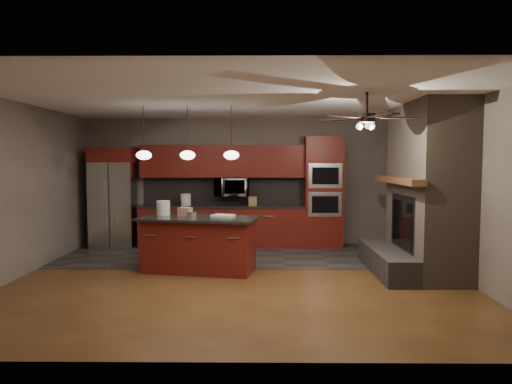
{
  "coord_description": "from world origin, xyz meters",
  "views": [
    {
      "loc": [
        0.35,
        -7.11,
        1.87
      ],
      "look_at": [
        0.27,
        0.6,
        1.34
      ],
      "focal_mm": 32.0,
      "sensor_mm": 36.0,
      "label": 1
    }
  ],
  "objects_px": {
    "white_bucket": "(163,208)",
    "kitchen_island": "(199,244)",
    "cardboard_box": "(185,212)",
    "microwave": "(232,187)",
    "counter_box": "(253,201)",
    "oven_tower": "(323,192)",
    "paint_can": "(191,215)",
    "counter_bucket": "(186,200)",
    "refrigerator": "(114,198)",
    "paint_tray": "(223,216)"
  },
  "relations": [
    {
      "from": "white_bucket",
      "to": "kitchen_island",
      "type": "bearing_deg",
      "value": -23.32
    },
    {
      "from": "cardboard_box",
      "to": "kitchen_island",
      "type": "bearing_deg",
      "value": -16.23
    },
    {
      "from": "kitchen_island",
      "to": "white_bucket",
      "type": "distance_m",
      "value": 0.92
    },
    {
      "from": "microwave",
      "to": "counter_box",
      "type": "relative_size",
      "value": 3.77
    },
    {
      "from": "oven_tower",
      "to": "paint_can",
      "type": "bearing_deg",
      "value": -135.45
    },
    {
      "from": "white_bucket",
      "to": "counter_bucket",
      "type": "relative_size",
      "value": 1.0
    },
    {
      "from": "white_bucket",
      "to": "counter_box",
      "type": "height_order",
      "value": "white_bucket"
    },
    {
      "from": "microwave",
      "to": "white_bucket",
      "type": "distance_m",
      "value": 2.27
    },
    {
      "from": "microwave",
      "to": "refrigerator",
      "type": "xyz_separation_m",
      "value": [
        -2.52,
        -0.13,
        -0.24
      ]
    },
    {
      "from": "oven_tower",
      "to": "paint_tray",
      "type": "height_order",
      "value": "oven_tower"
    },
    {
      "from": "microwave",
      "to": "white_bucket",
      "type": "relative_size",
      "value": 2.94
    },
    {
      "from": "white_bucket",
      "to": "counter_box",
      "type": "distance_m",
      "value": 2.42
    },
    {
      "from": "kitchen_island",
      "to": "paint_can",
      "type": "xyz_separation_m",
      "value": [
        -0.09,
        -0.23,
        0.51
      ]
    },
    {
      "from": "microwave",
      "to": "kitchen_island",
      "type": "xyz_separation_m",
      "value": [
        -0.42,
        -2.26,
        -0.83
      ]
    },
    {
      "from": "counter_bucket",
      "to": "kitchen_island",
      "type": "bearing_deg",
      "value": -75.35
    },
    {
      "from": "refrigerator",
      "to": "counter_bucket",
      "type": "xyz_separation_m",
      "value": [
        1.52,
        0.08,
        -0.04
      ]
    },
    {
      "from": "oven_tower",
      "to": "white_bucket",
      "type": "height_order",
      "value": "oven_tower"
    },
    {
      "from": "white_bucket",
      "to": "counter_bucket",
      "type": "xyz_separation_m",
      "value": [
        0.07,
        1.93,
        -0.02
      ]
    },
    {
      "from": "kitchen_island",
      "to": "counter_box",
      "type": "bearing_deg",
      "value": 78.92
    },
    {
      "from": "counter_bucket",
      "to": "counter_box",
      "type": "xyz_separation_m",
      "value": [
        1.45,
        -0.05,
        -0.03
      ]
    },
    {
      "from": "kitchen_island",
      "to": "cardboard_box",
      "type": "relative_size",
      "value": 9.66
    },
    {
      "from": "oven_tower",
      "to": "microwave",
      "type": "xyz_separation_m",
      "value": [
        -1.98,
        0.06,
        0.11
      ]
    },
    {
      "from": "oven_tower",
      "to": "refrigerator",
      "type": "height_order",
      "value": "oven_tower"
    },
    {
      "from": "microwave",
      "to": "paint_tray",
      "type": "distance_m",
      "value": 2.23
    },
    {
      "from": "paint_tray",
      "to": "counter_bucket",
      "type": "relative_size",
      "value": 1.44
    },
    {
      "from": "kitchen_island",
      "to": "white_bucket",
      "type": "bearing_deg",
      "value": 167.61
    },
    {
      "from": "counter_box",
      "to": "paint_can",
      "type": "bearing_deg",
      "value": -112.39
    },
    {
      "from": "microwave",
      "to": "paint_tray",
      "type": "relative_size",
      "value": 2.04
    },
    {
      "from": "paint_tray",
      "to": "cardboard_box",
      "type": "relative_size",
      "value": 1.65
    },
    {
      "from": "refrigerator",
      "to": "counter_box",
      "type": "height_order",
      "value": "refrigerator"
    },
    {
      "from": "counter_box",
      "to": "oven_tower",
      "type": "bearing_deg",
      "value": 1.05
    },
    {
      "from": "kitchen_island",
      "to": "paint_tray",
      "type": "distance_m",
      "value": 0.63
    },
    {
      "from": "refrigerator",
      "to": "white_bucket",
      "type": "xyz_separation_m",
      "value": [
        1.45,
        -1.85,
        -0.02
      ]
    },
    {
      "from": "microwave",
      "to": "counter_box",
      "type": "xyz_separation_m",
      "value": [
        0.46,
        -0.1,
        -0.3
      ]
    },
    {
      "from": "cardboard_box",
      "to": "counter_bucket",
      "type": "height_order",
      "value": "counter_bucket"
    },
    {
      "from": "cardboard_box",
      "to": "counter_box",
      "type": "xyz_separation_m",
      "value": [
        1.14,
        1.94,
        0.01
      ]
    },
    {
      "from": "refrigerator",
      "to": "kitchen_island",
      "type": "bearing_deg",
      "value": -45.4
    },
    {
      "from": "kitchen_island",
      "to": "counter_bucket",
      "type": "bearing_deg",
      "value": 115.59
    },
    {
      "from": "counter_bucket",
      "to": "white_bucket",
      "type": "bearing_deg",
      "value": -92.16
    },
    {
      "from": "paint_tray",
      "to": "counter_bucket",
      "type": "distance_m",
      "value": 2.37
    },
    {
      "from": "paint_tray",
      "to": "microwave",
      "type": "bearing_deg",
      "value": 110.48
    },
    {
      "from": "paint_tray",
      "to": "paint_can",
      "type": "bearing_deg",
      "value": -128.87
    },
    {
      "from": "oven_tower",
      "to": "paint_can",
      "type": "relative_size",
      "value": 13.94
    },
    {
      "from": "oven_tower",
      "to": "paint_can",
      "type": "height_order",
      "value": "oven_tower"
    },
    {
      "from": "paint_can",
      "to": "counter_box",
      "type": "height_order",
      "value": "counter_box"
    },
    {
      "from": "oven_tower",
      "to": "cardboard_box",
      "type": "height_order",
      "value": "oven_tower"
    },
    {
      "from": "paint_can",
      "to": "refrigerator",
      "type": "bearing_deg",
      "value": 130.45
    },
    {
      "from": "oven_tower",
      "to": "counter_bucket",
      "type": "bearing_deg",
      "value": 179.86
    },
    {
      "from": "microwave",
      "to": "cardboard_box",
      "type": "height_order",
      "value": "microwave"
    },
    {
      "from": "microwave",
      "to": "counter_bucket",
      "type": "distance_m",
      "value": 1.03
    }
  ]
}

